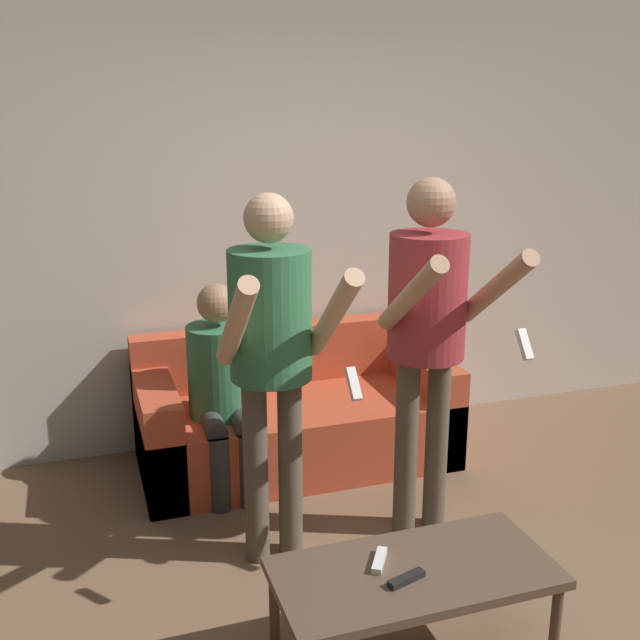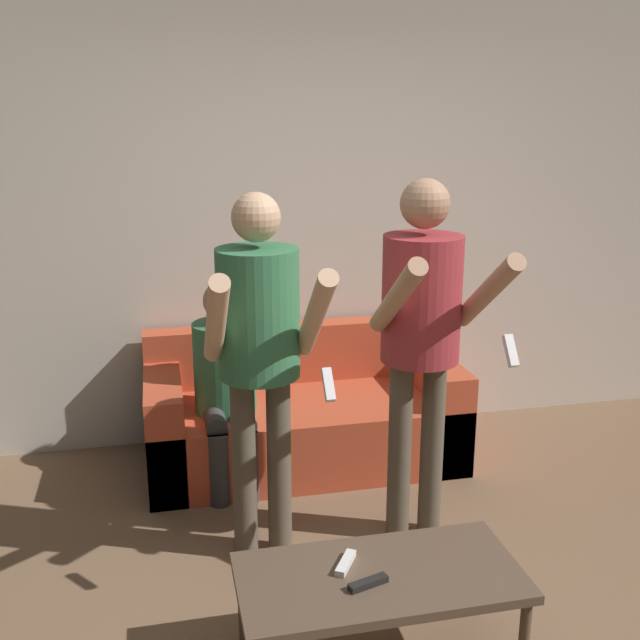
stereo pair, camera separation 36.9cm
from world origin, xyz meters
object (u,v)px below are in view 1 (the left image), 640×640
person_seated (221,379)px  person_standing_right (428,317)px  person_standing_left (272,339)px  remote_near (406,579)px  couch (294,418)px  remote_far (379,560)px  coffee_table (414,578)px

person_seated → person_standing_right: bearing=-43.3°
person_standing_left → remote_near: bearing=-74.5°
person_seated → person_standing_left: bearing=-83.9°
couch → person_standing_left: 1.28m
couch → person_seated: (-0.45, -0.16, 0.35)m
couch → person_standing_right: 1.30m
person_seated → remote_near: size_ratio=7.29×
couch → remote_near: couch is taller
person_standing_left → person_standing_right: size_ratio=0.98×
couch → person_standing_right: size_ratio=1.04×
person_standing_left → person_seated: 0.90m
remote_far → person_seated: bearing=100.4°
person_standing_right → remote_near: (-0.49, -0.88, -0.68)m
person_standing_right → coffee_table: (-0.43, -0.82, -0.73)m
coffee_table → remote_far: (-0.11, 0.07, 0.05)m
couch → person_standing_left: person_standing_left is taller
couch → remote_near: 1.82m
person_standing_left → person_standing_right: bearing=0.1°
person_standing_left → person_standing_right: (0.74, 0.00, 0.03)m
person_standing_left → remote_far: size_ratio=11.44×
person_standing_right → remote_near: person_standing_right is taller
person_standing_right → person_seated: size_ratio=1.53×
remote_far → remote_near: bearing=-70.2°
couch → person_seated: person_seated is taller
couch → coffee_table: size_ratio=1.73×
remote_near → person_standing_right: bearing=60.8°
coffee_table → person_seated: bearing=103.7°
person_seated → coffee_table: bearing=-76.3°
person_seated → remote_far: (0.28, -1.52, -0.20)m
remote_far → couch: bearing=84.2°
coffee_table → remote_far: size_ratio=7.01×
person_standing_right → remote_far: person_standing_right is taller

